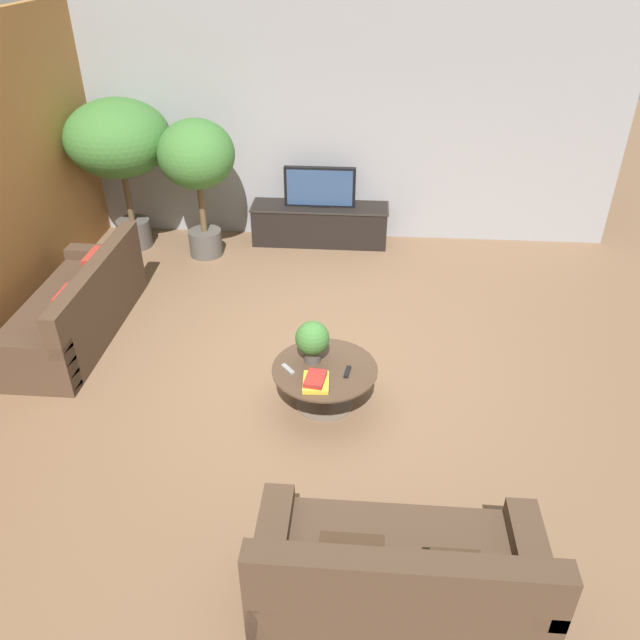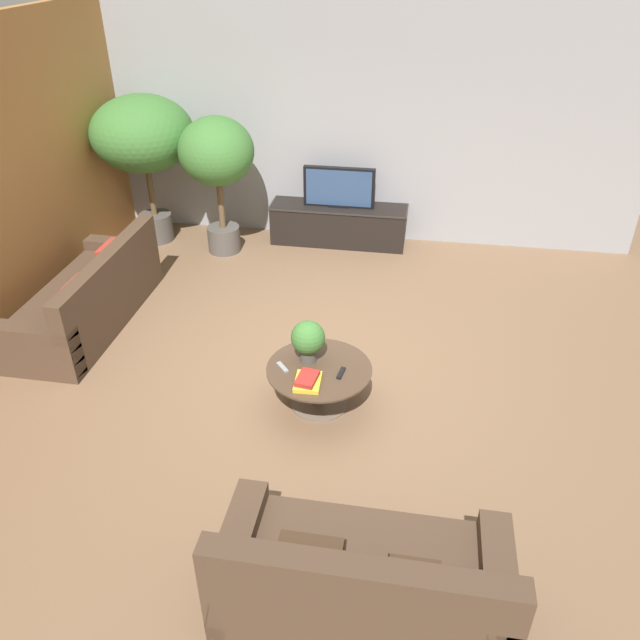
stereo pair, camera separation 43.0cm
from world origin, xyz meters
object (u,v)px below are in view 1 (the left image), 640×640
television (320,187)px  potted_plant_tabletop (312,340)px  potted_palm_tall (119,143)px  potted_palm_corner (197,162)px  media_console (320,223)px  coffee_table (325,379)px  couch_near_entry (398,578)px  couch_by_wall (77,310)px

television → potted_plant_tabletop: bearing=-86.6°
potted_palm_tall → potted_palm_corner: bearing=-10.1°
television → potted_palm_corner: potted_palm_corner is taller
media_console → television: 0.51m
media_console → potted_palm_tall: size_ratio=0.95×
coffee_table → potted_plant_tabletop: bearing=138.3°
couch_near_entry → potted_palm_tall: size_ratio=0.92×
couch_near_entry → media_console: bearing=-80.5°
television → couch_by_wall: 3.45m
couch_by_wall → potted_palm_corner: potted_palm_corner is taller
potted_palm_corner → potted_plant_tabletop: bearing=-59.7°
potted_palm_corner → potted_plant_tabletop: potted_palm_corner is taller
media_console → coffee_table: bearing=-84.8°
couch_near_entry → television: bearing=-80.5°
couch_by_wall → coffee_table: bearing=70.1°
couch_by_wall → potted_plant_tabletop: 2.71m
potted_plant_tabletop → media_console: bearing=93.4°
television → potted_palm_tall: potted_palm_tall is taller
television → potted_plant_tabletop: size_ratio=2.40×
coffee_table → couch_by_wall: couch_by_wall is taller
couch_by_wall → couch_near_entry: size_ratio=1.20×
coffee_table → potted_palm_corner: 3.57m
television → coffee_table: bearing=-84.8°
couch_by_wall → potted_palm_corner: bearing=155.8°
potted_palm_tall → potted_palm_corner: potted_palm_tall is taller
television → potted_palm_tall: (-2.48, -0.31, 0.62)m
couch_near_entry → potted_palm_corner: size_ratio=1.01×
couch_by_wall → potted_palm_corner: (0.89, 1.98, 0.96)m
couch_by_wall → potted_plant_tabletop: couch_by_wall is taller
media_console → coffee_table: 3.46m
couch_by_wall → couch_near_entry: (3.26, -2.92, -0.00)m
potted_palm_corner → coffee_table: bearing=-58.9°
couch_near_entry → potted_palm_corner: potted_palm_corner is taller
coffee_table → potted_palm_tall: 4.34m
media_console → couch_near_entry: (0.91, -5.39, 0.01)m
potted_palm_corner → potted_plant_tabletop: (1.66, -2.84, -0.62)m
media_console → potted_palm_corner: 1.83m
potted_plant_tabletop → coffee_table: bearing=-41.7°
coffee_table → couch_near_entry: bearing=-73.1°
coffee_table → couch_by_wall: (-2.67, 0.96, 0.00)m
television → coffee_table: (0.31, -3.44, -0.50)m
couch_near_entry → potted_palm_tall: bearing=-56.3°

